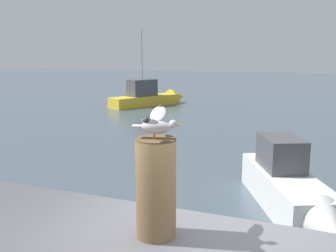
# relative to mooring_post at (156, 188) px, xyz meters

# --- Properties ---
(mooring_post) EXTENTS (0.31, 0.31, 0.78)m
(mooring_post) POSITION_rel_mooring_post_xyz_m (0.00, 0.00, 0.00)
(mooring_post) COLOR brown
(mooring_post) RESTS_ON harbor_quay
(seagull) EXTENTS (0.39, 0.63, 0.21)m
(seagull) POSITION_rel_mooring_post_xyz_m (0.00, 0.00, 0.51)
(seagull) COLOR tan
(seagull) RESTS_ON mooring_post
(boat_yellow) EXTENTS (3.51, 5.21, 4.63)m
(boat_yellow) POSITION_rel_mooring_post_xyz_m (-8.40, 18.59, -1.61)
(boat_yellow) COLOR yellow
(boat_yellow) RESTS_ON ground_plane
(boat_white) EXTENTS (2.52, 3.98, 1.44)m
(boat_white) POSITION_rel_mooring_post_xyz_m (0.71, 5.02, -1.63)
(boat_white) COLOR silver
(boat_white) RESTS_ON ground_plane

